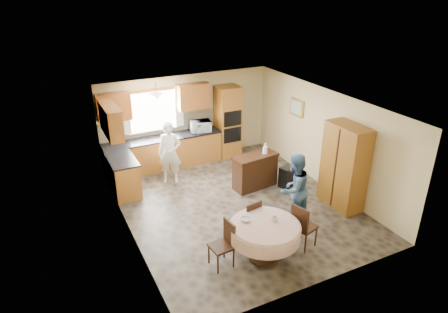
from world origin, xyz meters
TOP-DOWN VIEW (x-y plane):
  - floor at (0.00, 0.00)m, footprint 5.00×6.00m
  - ceiling at (0.00, 0.00)m, footprint 5.00×6.00m
  - wall_back at (0.00, 3.00)m, footprint 5.00×0.02m
  - wall_front at (0.00, -3.00)m, footprint 5.00×0.02m
  - wall_left at (-2.50, 0.00)m, footprint 0.02×6.00m
  - wall_right at (2.50, 0.00)m, footprint 0.02×6.00m
  - window at (-1.00, 2.98)m, footprint 1.40×0.03m
  - curtain_left at (-1.75, 2.93)m, footprint 0.22×0.02m
  - curtain_right at (-0.25, 2.93)m, footprint 0.22×0.02m
  - base_cab_back at (-0.85, 2.70)m, footprint 3.30×0.60m
  - counter_back at (-0.85, 2.70)m, footprint 3.30×0.64m
  - base_cab_left at (-2.20, 1.80)m, footprint 0.60×1.20m
  - counter_left at (-2.20, 1.80)m, footprint 0.64×1.20m
  - backsplash at (-0.85, 2.99)m, footprint 3.30×0.02m
  - wall_cab_left at (-2.05, 2.83)m, footprint 0.85×0.33m
  - wall_cab_right at (0.15, 2.83)m, footprint 0.90×0.33m
  - wall_cab_side at (-2.33, 1.80)m, footprint 0.33×1.20m
  - oven_tower at (1.15, 2.69)m, footprint 0.66×0.62m
  - oven_upper at (1.15, 2.38)m, footprint 0.56×0.01m
  - oven_lower at (1.15, 2.38)m, footprint 0.56×0.01m
  - pendant at (-1.00, 2.50)m, footprint 0.36×0.36m
  - sideboard at (0.85, 0.57)m, footprint 1.21×0.61m
  - space_heater at (1.62, 0.24)m, footprint 0.47×0.40m
  - cupboard at (2.22, -1.08)m, footprint 0.52×1.05m
  - dining_table at (-0.42, -1.97)m, footprint 1.34×1.34m
  - chair_left at (-1.18, -1.79)m, footprint 0.43×0.43m
  - chair_back at (-0.35, -1.31)m, footprint 0.45×0.45m
  - chair_right at (0.41, -2.01)m, footprint 0.53×0.53m
  - framed_picture at (2.47, 1.18)m, footprint 0.06×0.55m
  - microwave at (0.26, 2.65)m, footprint 0.62×0.48m
  - person_sink at (-0.96, 1.81)m, footprint 0.71×0.60m
  - person_dining at (0.80, -1.15)m, footprint 0.90×0.78m
  - bowl_sideboard at (0.65, 0.57)m, footprint 0.23×0.23m
  - bottle_sideboard at (1.13, 0.57)m, footprint 0.16×0.16m
  - cup_table at (-0.20, -1.95)m, footprint 0.12×0.12m
  - bowl_table at (-0.69, -1.70)m, footprint 0.21×0.21m

SIDE VIEW (x-z plane):
  - floor at x=0.00m, z-range -0.01..0.01m
  - space_heater at x=1.62m, z-range 0.00..0.54m
  - sideboard at x=0.85m, z-range 0.00..0.83m
  - base_cab_back at x=-0.85m, z-range 0.00..0.88m
  - base_cab_left at x=-2.20m, z-range 0.00..0.88m
  - chair_back at x=-0.35m, z-range 0.05..0.95m
  - chair_left at x=-1.18m, z-range 0.05..0.96m
  - chair_right at x=0.41m, z-range 0.05..1.01m
  - dining_table at x=-0.42m, z-range 0.21..0.97m
  - oven_lower at x=1.15m, z-range 0.53..0.97m
  - bowl_table at x=-0.69m, z-range 0.76..0.82m
  - person_dining at x=0.80m, z-range 0.00..1.60m
  - cup_table at x=-0.20m, z-range 0.76..0.85m
  - person_sink at x=-0.96m, z-range 0.00..1.64m
  - bowl_sideboard at x=0.65m, z-range 0.83..0.89m
  - counter_back at x=-0.85m, z-range 0.88..0.92m
  - counter_left at x=-2.20m, z-range 0.88..0.92m
  - bottle_sideboard at x=1.13m, z-range 0.83..1.16m
  - cupboard at x=2.22m, z-range 0.00..2.00m
  - oven_tower at x=1.15m, z-range 0.00..2.12m
  - microwave at x=0.26m, z-range 0.92..1.23m
  - backsplash at x=-0.85m, z-range 0.90..1.46m
  - wall_back at x=0.00m, z-range 0.00..2.50m
  - wall_front at x=0.00m, z-range 0.00..2.50m
  - wall_left at x=-2.50m, z-range 0.00..2.50m
  - wall_right at x=2.50m, z-range 0.00..2.50m
  - oven_upper at x=1.15m, z-range 1.02..1.48m
  - window at x=-1.00m, z-range 1.05..2.15m
  - curtain_left at x=-1.75m, z-range 1.08..2.22m
  - curtain_right at x=-0.25m, z-range 1.08..2.22m
  - framed_picture at x=2.47m, z-range 1.50..1.96m
  - wall_cab_left at x=-2.05m, z-range 1.55..2.27m
  - wall_cab_right at x=0.15m, z-range 1.55..2.27m
  - wall_cab_side at x=-2.33m, z-range 1.55..2.27m
  - pendant at x=-1.00m, z-range 2.03..2.21m
  - ceiling at x=0.00m, z-range 2.50..2.50m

